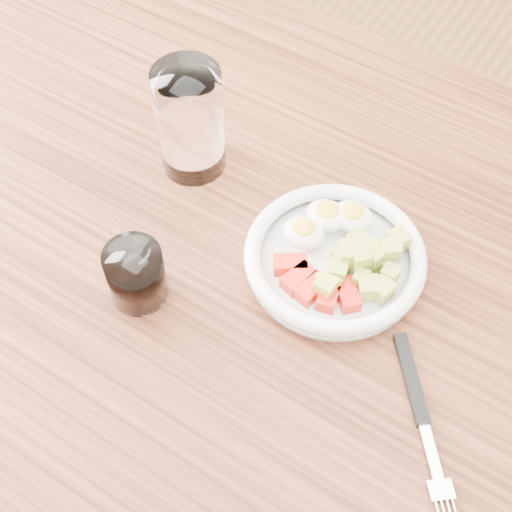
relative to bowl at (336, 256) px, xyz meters
The scene contains 6 objects.
ground 0.79m from the bowl, 132.18° to the right, with size 4.00×4.00×0.00m, color brown.
dining_table 0.15m from the bowl, 132.18° to the right, with size 1.50×0.90×0.77m.
bowl is the anchor object (origin of this frame).
fork 0.18m from the bowl, 34.21° to the right, with size 0.14×0.17×0.01m.
water_glass 0.23m from the bowl, 169.75° to the left, with size 0.08×0.08×0.14m, color white.
coffee_glass 0.22m from the bowl, 137.56° to the right, with size 0.06×0.06×0.07m.
Camera 1 is at (0.23, -0.36, 1.43)m, focal length 50.00 mm.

